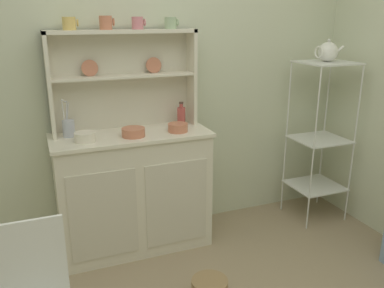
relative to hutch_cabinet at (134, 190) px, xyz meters
The scene contains 14 objects.
wall_back 0.87m from the hutch_cabinet, 49.34° to the left, with size 3.84×0.05×2.50m, color beige.
hutch_cabinet is the anchor object (origin of this frame).
hutch_shelf_unit 0.83m from the hutch_cabinet, 90.00° to the left, with size 1.01×0.18×0.68m.
bakers_rack 1.56m from the hutch_cabinet, ahead, with size 0.40×0.38×1.29m.
cup_gold_0 1.19m from the hutch_cabinet, 159.67° to the left, with size 0.10×0.08×0.08m.
cup_terracotta_1 1.15m from the hutch_cabinet, 129.83° to the left, with size 0.10×0.08×0.09m.
cup_rose_2 1.15m from the hutch_cabinet, 48.35° to the left, with size 0.09×0.08×0.08m.
cup_sage_3 1.19m from the hutch_cabinet, 19.80° to the left, with size 0.10×0.08×0.08m.
bowl_mixing_large 0.55m from the hutch_cabinet, 166.87° to the right, with size 0.13×0.13×0.06m, color silver.
bowl_floral_medium 0.45m from the hutch_cabinet, 90.00° to the right, with size 0.15×0.15×0.06m, color #C67556.
bowl_cream_small 0.55m from the hutch_cabinet, 13.13° to the right, with size 0.14×0.14×0.06m, color #C67556.
jam_bottle 0.64m from the hutch_cabinet, 12.24° to the left, with size 0.06×0.06×0.17m.
utensil_jar 0.63m from the hutch_cabinet, 168.85° to the left, with size 0.08×0.08×0.25m.
porcelain_teapot 1.78m from the hutch_cabinet, ahead, with size 0.24×0.15×0.17m.
Camera 1 is at (-0.81, -1.26, 1.63)m, focal length 37.99 mm.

